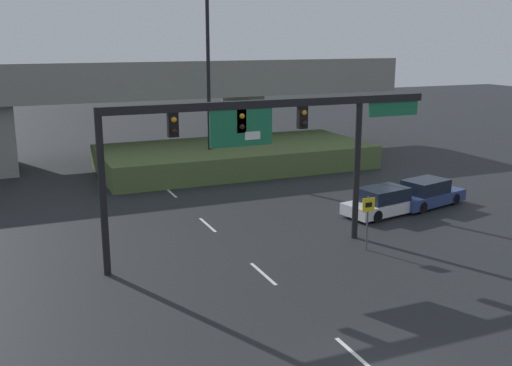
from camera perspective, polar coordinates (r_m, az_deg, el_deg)
The scene contains 8 objects.
lane_markings at distance 29.50m, azimuth -4.64°, elevation -3.99°, with size 0.14×29.52×0.01m.
signal_gantry at distance 24.54m, azimuth 0.62°, elevation 4.92°, with size 14.47×0.44×6.49m.
speed_limit_sign at distance 26.00m, azimuth 10.60°, elevation -3.05°, with size 0.60×0.11×2.38m.
highway_light_pole_near at distance 39.88m, azimuth -4.63°, elevation 13.78°, with size 0.70×0.36×17.30m.
overpass_bridge at distance 45.08m, azimuth -11.88°, elevation 8.66°, with size 41.35×7.16×7.34m.
grass_embankment at distance 42.09m, azimuth -2.03°, elevation 2.53°, with size 18.55×8.63×1.59m.
parked_sedan_near_right at distance 31.67m, azimuth 12.16°, elevation -1.77°, with size 4.89×2.67×1.44m.
parked_sedan_mid_right at distance 33.78m, azimuth 15.94°, elevation -1.00°, with size 4.79×2.78×1.48m.
Camera 1 is at (-8.79, -11.59, 8.95)m, focal length 42.00 mm.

